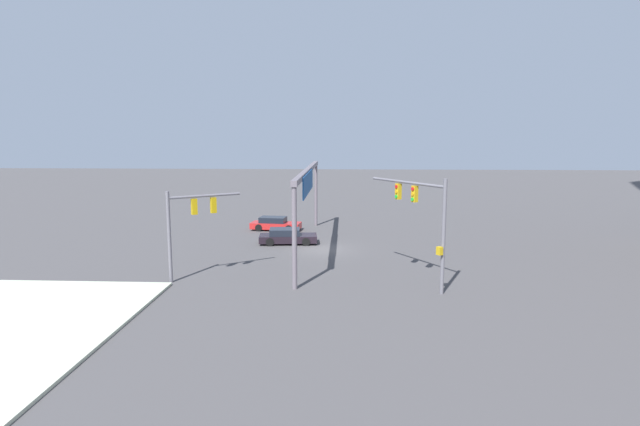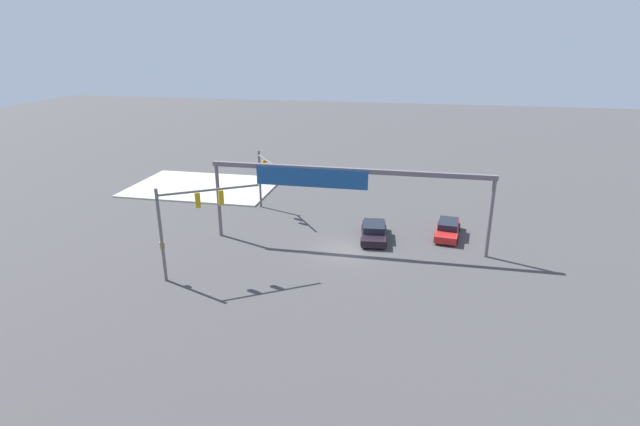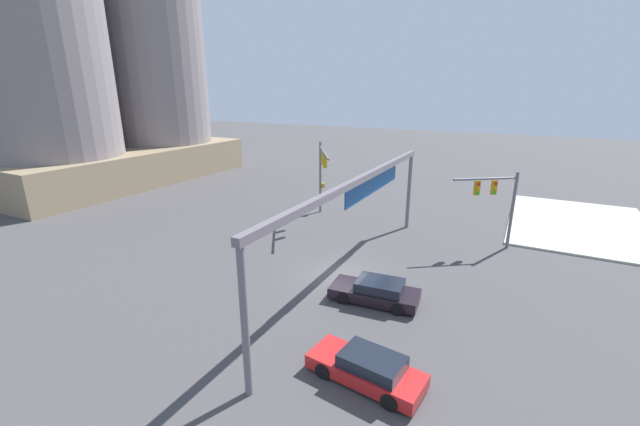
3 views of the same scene
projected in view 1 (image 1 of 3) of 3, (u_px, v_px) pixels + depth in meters
name	position (u px, v px, depth m)	size (l,w,h in m)	color
ground_plane	(321.00, 249.00, 39.50)	(179.46, 179.46, 0.00)	#454345
sidewalk_corner	(2.00, 330.00, 23.02)	(14.98, 10.25, 0.15)	#B9C0A7
traffic_signal_near_corner	(423.00, 211.00, 29.25)	(5.83, 3.67, 6.33)	slate
traffic_signal_opposite_side	(188.00, 218.00, 30.78)	(2.74, 3.80, 5.41)	slate
overhead_sign_gantry	(308.00, 182.00, 38.18)	(20.97, 0.43, 6.15)	slate
sedan_car_approaching	(287.00, 236.00, 41.43)	(2.30, 4.71, 1.21)	black
sedan_car_waiting_far	(275.00, 224.00, 47.23)	(2.23, 4.64, 1.21)	red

